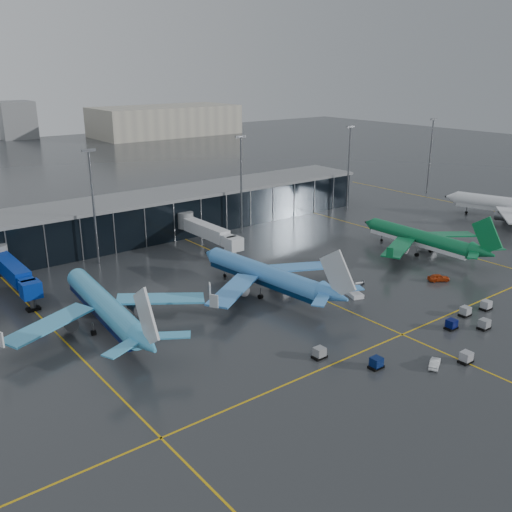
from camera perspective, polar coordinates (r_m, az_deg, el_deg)
ground at (r=100.43m, az=4.07°, el=-6.39°), size 600.00×600.00×0.00m
terminal_pier at (r=147.86m, az=-12.10°, el=3.69°), size 142.00×17.00×10.70m
jet_bridges at (r=119.58m, az=-23.11°, el=-1.39°), size 94.00×27.50×7.20m
flood_masts at (r=137.81m, az=-8.24°, el=6.43°), size 203.00×0.50×25.50m
distant_hangars at (r=356.93m, az=-19.95°, el=12.06°), size 260.00×71.00×22.00m
taxi_lines at (r=113.82m, az=4.28°, el=-3.30°), size 220.00×120.00×0.02m
airliner_arkefly at (r=98.48m, az=-15.04°, el=-3.52°), size 39.41×44.01×12.67m
airliner_klm_near at (r=109.80m, az=0.77°, el=-0.68°), size 38.76×43.11×12.24m
airliner_aer_lingus at (r=139.21m, az=16.04°, el=2.63°), size 34.17×38.71×11.68m
baggage_carts at (r=98.54m, az=17.80°, el=-7.32°), size 38.80×15.95×1.70m
mobile_airstair at (r=111.25m, az=9.88°, el=-3.65°), size 3.06×3.71×3.45m
service_van_red at (r=123.22m, az=17.80°, el=-2.07°), size 4.73×3.79×1.51m
service_van_white at (r=89.30m, az=17.45°, el=-10.18°), size 3.91×2.91×1.23m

